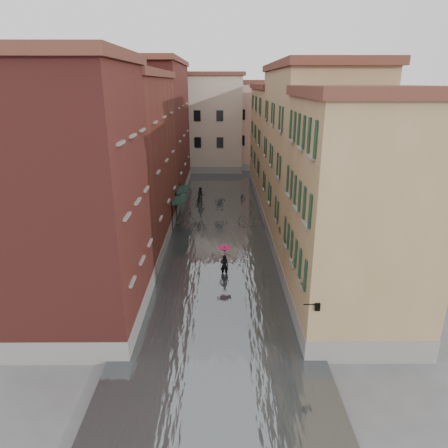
{
  "coord_description": "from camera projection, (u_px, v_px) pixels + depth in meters",
  "views": [
    {
      "loc": [
        0.23,
        -21.03,
        12.12
      ],
      "look_at": [
        0.38,
        4.69,
        3.0
      ],
      "focal_mm": 32.0,
      "sensor_mm": 36.0,
      "label": 1
    }
  ],
  "objects": [
    {
      "name": "pedestrian_far",
      "position": [
        201.0,
        196.0,
        41.75
      ],
      "size": [
        1.05,
        0.9,
        1.89
      ],
      "primitive_type": "imported",
      "rotation": [
        0.0,
        0.0,
        0.22
      ],
      "color": "black",
      "rests_on": "ground"
    },
    {
      "name": "building_end_pink",
      "position": [
        260.0,
        126.0,
        59.59
      ],
      "size": [
        10.0,
        9.0,
        12.0
      ],
      "primitive_type": "cube",
      "color": "tan",
      "rests_on": "ground"
    },
    {
      "name": "window_planters",
      "position": [
        289.0,
        240.0,
        23.08
      ],
      "size": [
        0.59,
        10.47,
        0.84
      ],
      "color": "#9A5A32",
      "rests_on": "ground"
    },
    {
      "name": "building_end_cream",
      "position": [
        199.0,
        124.0,
        57.49
      ],
      "size": [
        12.0,
        9.0,
        13.0
      ],
      "primitive_type": "cube",
      "color": "#B4A38F",
      "rests_on": "ground"
    },
    {
      "name": "pedestrian_main",
      "position": [
        224.0,
        259.0,
        26.11
      ],
      "size": [
        0.87,
        0.87,
        2.06
      ],
      "color": "black",
      "rests_on": "ground"
    },
    {
      "name": "building_left_far",
      "position": [
        156.0,
        132.0,
        44.11
      ],
      "size": [
        6.0,
        16.0,
        14.0
      ],
      "primitive_type": "cube",
      "color": "maroon",
      "rests_on": "ground"
    },
    {
      "name": "awning_near",
      "position": [
        179.0,
        201.0,
        34.52
      ],
      "size": [
        1.09,
        2.87,
        2.8
      ],
      "color": "#142D23",
      "rests_on": "ground"
    },
    {
      "name": "building_right_mid",
      "position": [
        311.0,
        161.0,
        30.21
      ],
      "size": [
        6.0,
        14.0,
        13.0
      ],
      "primitive_type": "cube",
      "color": "#9E7B5F",
      "rests_on": "ground"
    },
    {
      "name": "wall_lantern",
      "position": [
        317.0,
        306.0,
        17.23
      ],
      "size": [
        0.71,
        0.22,
        0.35
      ],
      "color": "black",
      "rests_on": "ground"
    },
    {
      "name": "building_left_near",
      "position": [
        76.0,
        203.0,
        19.77
      ],
      "size": [
        6.0,
        8.0,
        13.0
      ],
      "primitive_type": "cube",
      "color": "maroon",
      "rests_on": "ground"
    },
    {
      "name": "building_right_far",
      "position": [
        282.0,
        143.0,
        44.6
      ],
      "size": [
        6.0,
        16.0,
        11.5
      ],
      "primitive_type": "cube",
      "color": "olive",
      "rests_on": "ground"
    },
    {
      "name": "awning_far",
      "position": [
        183.0,
        190.0,
        37.92
      ],
      "size": [
        1.09,
        3.13,
        2.8
      ],
      "color": "#142D23",
      "rests_on": "ground"
    },
    {
      "name": "floodwater",
      "position": [
        219.0,
        224.0,
        36.08
      ],
      "size": [
        10.0,
        60.0,
        0.2
      ],
      "primitive_type": "cube",
      "color": "#4D5355",
      "rests_on": "ground"
    },
    {
      "name": "ground",
      "position": [
        218.0,
        297.0,
        23.87
      ],
      "size": [
        120.0,
        120.0,
        0.0
      ],
      "primitive_type": "plane",
      "color": "#58585B",
      "rests_on": "ground"
    },
    {
      "name": "building_left_mid",
      "position": [
        126.0,
        165.0,
        30.22
      ],
      "size": [
        6.0,
        14.0,
        12.5
      ],
      "primitive_type": "cube",
      "color": "brown",
      "rests_on": "ground"
    },
    {
      "name": "building_right_near",
      "position": [
        356.0,
        217.0,
        20.1
      ],
      "size": [
        6.0,
        8.0,
        11.5
      ],
      "primitive_type": "cube",
      "color": "olive",
      "rests_on": "ground"
    }
  ]
}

